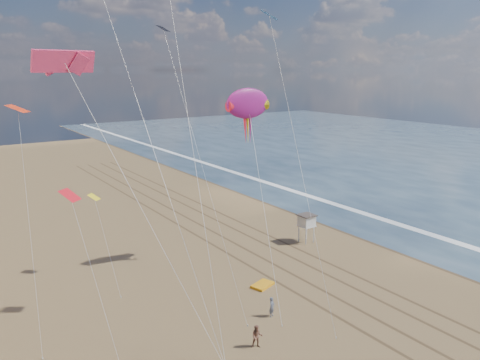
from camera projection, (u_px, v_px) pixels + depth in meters
name	position (u px, v px, depth m)	size (l,w,h in m)	color
wet_sand	(304.00, 205.00, 71.39)	(260.00, 260.00, 0.00)	#42301E
foam	(324.00, 201.00, 73.70)	(260.00, 260.00, 0.00)	white
tracks	(256.00, 247.00, 54.31)	(7.68, 120.00, 0.01)	brown
lifeguard_stand	(307.00, 221.00, 55.46)	(1.89, 1.89, 3.40)	silver
grounded_kite	(262.00, 285.00, 44.52)	(2.15, 1.37, 0.24)	#FFA415
show_kite	(248.00, 104.00, 47.04)	(5.22, 6.95, 21.05)	#941672
kite_flyer_a	(272.00, 307.00, 38.93)	(0.62, 0.41, 1.71)	slate
kite_flyer_b	(257.00, 336.00, 34.53)	(0.87, 0.68, 1.78)	#8D5C47
small_kites	(114.00, 106.00, 37.39)	(17.92, 17.35, 16.76)	red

